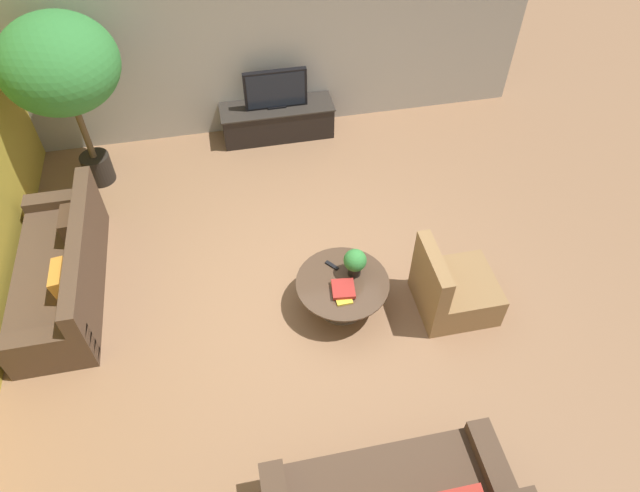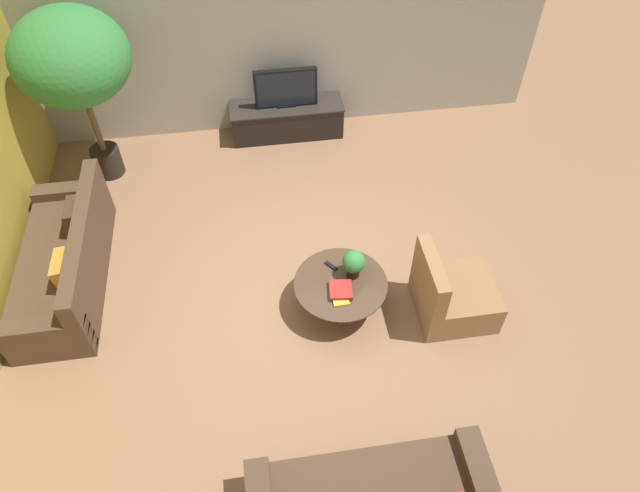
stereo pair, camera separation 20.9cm
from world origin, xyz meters
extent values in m
plane|color=#8C6647|center=(0.00, 0.00, 0.00)|extent=(24.00, 24.00, 0.00)
cube|color=#A39E93|center=(0.00, 3.26, 1.50)|extent=(7.40, 0.12, 3.00)
cube|color=black|center=(0.10, 2.94, 0.24)|extent=(1.56, 0.48, 0.48)
cube|color=#2D2823|center=(0.10, 2.94, 0.47)|extent=(1.59, 0.50, 0.02)
cube|color=black|center=(0.10, 2.94, 0.76)|extent=(0.87, 0.08, 0.56)
cube|color=black|center=(0.10, 2.90, 0.76)|extent=(0.80, 0.00, 0.50)
cube|color=black|center=(0.10, 2.94, 0.50)|extent=(0.26, 0.13, 0.02)
cylinder|color=#756656|center=(0.31, -0.24, 0.01)|extent=(0.54, 0.54, 0.02)
cylinder|color=#756656|center=(0.31, -0.24, 0.19)|extent=(0.10, 0.10, 0.39)
cylinder|color=#4C3828|center=(0.31, -0.24, 0.40)|extent=(0.99, 0.99, 0.02)
cube|color=#4C3828|center=(-2.68, 0.59, 0.21)|extent=(0.84, 2.18, 0.42)
cube|color=#4C3828|center=(-2.34, 0.59, 0.63)|extent=(0.16, 2.18, 0.42)
cube|color=#4C3828|center=(-2.68, 1.58, 0.27)|extent=(0.84, 0.20, 0.54)
cube|color=#4C3828|center=(-2.68, -0.40, 0.27)|extent=(0.84, 0.20, 0.54)
cube|color=#422D1E|center=(-2.50, 0.98, 0.59)|extent=(0.13, 0.38, 0.35)
cube|color=orange|center=(-2.50, 0.19, 0.59)|extent=(0.16, 0.38, 0.35)
cube|color=#4C3828|center=(1.07, -2.43, 0.27)|extent=(0.20, 0.84, 0.54)
cube|color=olive|center=(1.52, -0.47, 0.20)|extent=(0.80, 0.76, 0.40)
cube|color=olive|center=(1.19, -0.47, 0.63)|extent=(0.14, 0.76, 0.46)
cylinder|color=black|center=(-2.38, 2.44, 0.20)|extent=(0.38, 0.38, 0.39)
cylinder|color=brown|center=(-2.38, 2.44, 0.78)|extent=(0.08, 0.08, 0.77)
ellipsoid|color=#337F38|center=(-2.38, 2.44, 1.72)|extent=(1.35, 1.35, 1.10)
cylinder|color=black|center=(0.46, -0.15, 0.46)|extent=(0.14, 0.14, 0.11)
sphere|color=#337F38|center=(0.46, -0.15, 0.62)|extent=(0.24, 0.24, 0.24)
cube|color=gold|center=(0.27, -0.38, 0.42)|extent=(0.17, 0.31, 0.02)
cube|color=#A32823|center=(0.29, -0.36, 0.45)|extent=(0.26, 0.27, 0.04)
cube|color=black|center=(0.25, 0.00, 0.41)|extent=(0.13, 0.15, 0.02)
camera|label=1|loc=(-0.66, -3.84, 5.10)|focal=32.00mm
camera|label=2|loc=(-0.45, -3.88, 5.10)|focal=32.00mm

